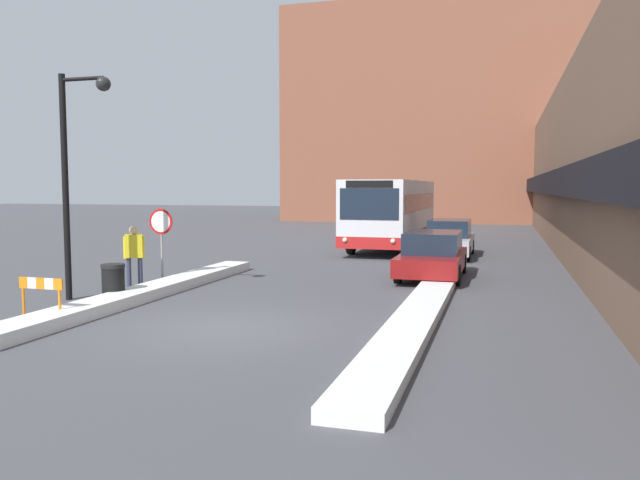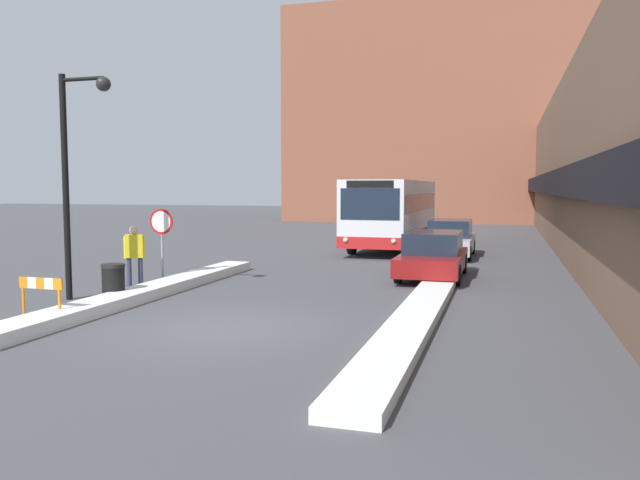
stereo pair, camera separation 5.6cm
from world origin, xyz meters
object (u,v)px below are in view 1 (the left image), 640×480
parked_car_front (433,255)px  construction_barricade (41,290)px  stop_sign (161,230)px  city_bus (393,211)px  parked_car_back (449,238)px  pedestrian (134,251)px  trash_bin (113,283)px  street_lamp (75,159)px

parked_car_front → construction_barricade: (-7.37, -8.95, -0.07)m
stop_sign → construction_barricade: stop_sign is taller
construction_barricade → city_bus: bearing=76.6°
parked_car_back → pedestrian: bearing=-125.8°
stop_sign → trash_bin: size_ratio=2.36×
city_bus → trash_bin: city_bus is taller
pedestrian → parked_car_front: bearing=2.8°
stop_sign → pedestrian: stop_sign is taller
trash_bin → pedestrian: bearing=107.9°
city_bus → parked_car_front: (2.94, -9.63, -1.00)m
city_bus → street_lamp: street_lamp is taller
parked_car_front → street_lamp: 10.92m
city_bus → trash_bin: bearing=-105.1°
city_bus → parked_car_back: city_bus is taller
stop_sign → pedestrian: 1.21m
construction_barricade → parked_car_front: bearing=50.5°
construction_barricade → pedestrian: bearing=96.9°
city_bus → construction_barricade: bearing=-103.4°
pedestrian → trash_bin: 2.08m
parked_car_front → trash_bin: 9.76m
parked_car_front → pedestrian: bearing=-149.8°
parked_car_back → trash_bin: (-7.28, -12.86, -0.28)m
parked_car_front → stop_sign: (-7.64, -3.54, 0.89)m
parked_car_back → pedestrian: (-7.90, -10.96, 0.32)m
parked_car_front → pedestrian: (-7.90, -4.59, 0.34)m
city_bus → trash_bin: size_ratio=11.79×
street_lamp → city_bus: bearing=72.0°
pedestrian → trash_bin: size_ratio=1.89×
stop_sign → construction_barricade: bearing=-87.1°
street_lamp → pedestrian: street_lamp is taller
parked_car_back → street_lamp: size_ratio=0.82×
parked_car_back → construction_barricade: 17.00m
city_bus → stop_sign: city_bus is taller
city_bus → pedestrian: city_bus is taller
parked_car_back → pedestrian: 13.51m
street_lamp → pedestrian: bearing=81.0°
trash_bin → construction_barricade: bearing=-91.9°
pedestrian → stop_sign: bearing=48.9°
stop_sign → construction_barricade: 5.50m
pedestrian → construction_barricade: (0.53, -4.36, -0.41)m
city_bus → parked_car_back: 4.49m
parked_car_front → trash_bin: size_ratio=4.91×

